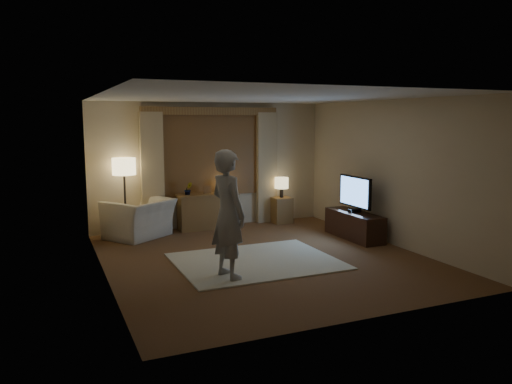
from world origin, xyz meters
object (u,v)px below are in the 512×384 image
armchair (139,219)px  tv_stand (354,225)px  side_table (281,210)px  sideboard (207,212)px  person (228,214)px

armchair → tv_stand: 4.12m
side_table → tv_stand: bearing=-71.2°
side_table → sideboard: bearing=178.3°
armchair → person: person is taller
sideboard → person: size_ratio=0.66×
person → sideboard: bearing=-26.5°
armchair → person: 3.14m
sideboard → tv_stand: bearing=-39.5°
tv_stand → person: bearing=-156.5°
tv_stand → person: person is taller
sideboard → armchair: size_ratio=1.06×
tv_stand → person: (-3.04, -1.32, 0.68)m
sideboard → side_table: size_ratio=2.14×
sideboard → armchair: (-1.44, -0.22, 0.02)m
side_table → person: person is taller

